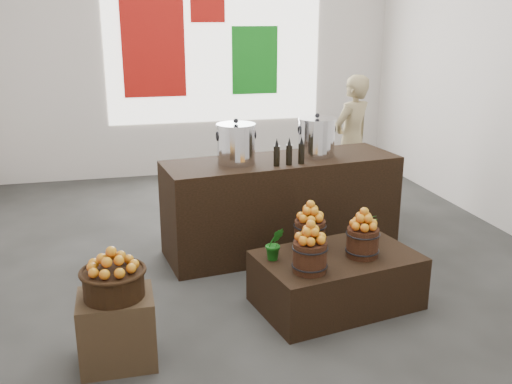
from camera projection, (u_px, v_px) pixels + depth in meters
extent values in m
plane|color=#3D3D3B|center=(250.00, 262.00, 5.66)|extent=(7.00, 7.00, 0.00)
cube|color=silver|center=(194.00, 40.00, 8.32)|extent=(6.00, 0.04, 4.00)
cube|color=white|center=(215.00, 40.00, 8.37)|extent=(3.20, 0.02, 2.40)
cube|color=#B8130E|center=(153.00, 48.00, 8.19)|extent=(0.90, 0.04, 1.40)
cube|color=#13801A|center=(255.00, 60.00, 8.59)|extent=(0.70, 0.04, 1.00)
cube|color=#B8130E|center=(207.00, 4.00, 8.19)|extent=(0.50, 0.04, 0.50)
cube|color=#4A3922|center=(117.00, 329.00, 3.95)|extent=(0.51, 0.42, 0.51)
cylinder|color=black|center=(114.00, 284.00, 3.85)|extent=(0.41, 0.41, 0.19)
cube|color=black|center=(336.00, 280.00, 4.77)|extent=(1.43, 1.03, 0.45)
cylinder|color=#3D1E10|center=(310.00, 257.00, 4.36)|extent=(0.26, 0.26, 0.24)
cylinder|color=#3D1E10|center=(362.00, 242.00, 4.64)|extent=(0.26, 0.26, 0.24)
cylinder|color=#3D1E10|center=(310.00, 234.00, 4.82)|extent=(0.26, 0.26, 0.24)
imported|color=#135A13|center=(364.00, 226.00, 4.99)|extent=(0.26, 0.24, 0.25)
imported|color=#135A13|center=(275.00, 244.00, 4.57)|extent=(0.15, 0.12, 0.27)
cube|color=black|center=(281.00, 205.00, 5.84)|extent=(2.45, 1.04, 0.97)
cylinder|color=silver|center=(236.00, 145.00, 5.47)|extent=(0.37, 0.37, 0.37)
cylinder|color=silver|center=(317.00, 138.00, 5.77)|extent=(0.37, 0.37, 0.37)
imported|color=#9C8B60|center=(351.00, 141.00, 7.21)|extent=(0.72, 0.64, 1.66)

